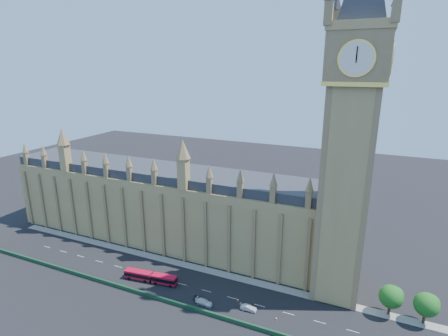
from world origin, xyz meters
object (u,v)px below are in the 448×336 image
at_px(car_grey, 201,299).
at_px(car_white, 204,302).
at_px(car_silver, 248,308).
at_px(red_bus, 151,277).

height_order(car_grey, car_white, car_white).
bearing_deg(car_white, car_grey, 61.24).
bearing_deg(car_silver, red_bus, 88.22).
xyz_separation_m(car_grey, car_silver, (13.39, 1.66, 0.02)).
xyz_separation_m(red_bus, car_white, (19.47, -3.04, -0.77)).
xyz_separation_m(car_silver, car_white, (-11.91, -2.61, 0.02)).
height_order(car_silver, car_white, car_white).
relative_size(car_grey, car_silver, 0.94).
height_order(red_bus, car_white, red_bus).
distance_m(red_bus, car_silver, 31.39).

